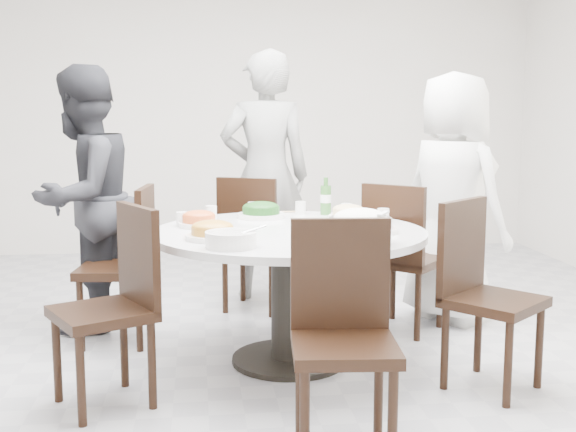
{
  "coord_description": "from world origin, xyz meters",
  "views": [
    {
      "loc": [
        -0.37,
        -4.19,
        1.4
      ],
      "look_at": [
        0.13,
        -0.28,
        0.82
      ],
      "focal_mm": 45.0,
      "sensor_mm": 36.0,
      "label": 1
    }
  ],
  "objects": [
    {
      "name": "floor",
      "position": [
        0.0,
        0.0,
        0.0
      ],
      "size": [
        6.0,
        6.0,
        0.01
      ],
      "primitive_type": "cube",
      "color": "#ABAAAF",
      "rests_on": "ground"
    },
    {
      "name": "wall_back",
      "position": [
        0.0,
        3.0,
        1.4
      ],
      "size": [
        6.0,
        0.01,
        2.8
      ],
      "primitive_type": "cube",
      "color": "silver",
      "rests_on": "ground"
    },
    {
      "name": "wall_front",
      "position": [
        0.0,
        -3.0,
        1.4
      ],
      "size": [
        6.0,
        0.01,
        2.8
      ],
      "primitive_type": "cube",
      "color": "silver",
      "rests_on": "ground"
    },
    {
      "name": "dining_table",
      "position": [
        0.13,
        -0.33,
        0.38
      ],
      "size": [
        1.5,
        1.5,
        0.75
      ],
      "primitive_type": "cylinder",
      "color": "silver",
      "rests_on": "floor"
    },
    {
      "name": "chair_ne",
      "position": [
        0.94,
        0.18,
        0.47
      ],
      "size": [
        0.59,
        0.59,
        0.95
      ],
      "primitive_type": "cube",
      "rotation": [
        0.0,
        0.0,
        2.4
      ],
      "color": "black",
      "rests_on": "floor"
    },
    {
      "name": "chair_n",
      "position": [
        0.04,
        0.79,
        0.47
      ],
      "size": [
        0.56,
        0.56,
        0.95
      ],
      "primitive_type": "cube",
      "rotation": [
        0.0,
        0.0,
        2.71
      ],
      "color": "black",
      "rests_on": "floor"
    },
    {
      "name": "chair_nw",
      "position": [
        -0.87,
        0.15,
        0.47
      ],
      "size": [
        0.47,
        0.47,
        0.95
      ],
      "primitive_type": "cube",
      "rotation": [
        0.0,
        0.0,
        4.59
      ],
      "color": "black",
      "rests_on": "floor"
    },
    {
      "name": "chair_sw",
      "position": [
        -0.82,
        -0.81,
        0.47
      ],
      "size": [
        0.57,
        0.57,
        0.95
      ],
      "primitive_type": "cube",
      "rotation": [
        0.0,
        0.0,
        5.19
      ],
      "color": "black",
      "rests_on": "floor"
    },
    {
      "name": "chair_s",
      "position": [
        0.21,
        -1.44,
        0.47
      ],
      "size": [
        0.46,
        0.46,
        0.95
      ],
      "primitive_type": "cube",
      "rotation": [
        0.0,
        0.0,
        6.19
      ],
      "color": "black",
      "rests_on": "floor"
    },
    {
      "name": "chair_se",
      "position": [
        1.1,
        -0.84,
        0.47
      ],
      "size": [
        0.59,
        0.59,
        0.95
      ],
      "primitive_type": "cube",
      "rotation": [
        0.0,
        0.0,
        6.98
      ],
      "color": "black",
      "rests_on": "floor"
    },
    {
      "name": "diner_right",
      "position": [
        1.3,
        0.36,
        0.82
      ],
      "size": [
        0.86,
        0.96,
        1.65
      ],
      "primitive_type": "imported",
      "rotation": [
        0.0,
        0.0,
        2.11
      ],
      "color": "white",
      "rests_on": "floor"
    },
    {
      "name": "diner_middle",
      "position": [
        0.14,
        1.13,
        0.92
      ],
      "size": [
        0.67,
        0.44,
        1.83
      ],
      "primitive_type": "imported",
      "rotation": [
        0.0,
        0.0,
        3.15
      ],
      "color": "black",
      "rests_on": "floor"
    },
    {
      "name": "diner_left",
      "position": [
        -1.08,
        0.47,
        0.84
      ],
      "size": [
        0.95,
        1.02,
        1.68
      ],
      "primitive_type": "imported",
      "rotation": [
        0.0,
        0.0,
        4.22
      ],
      "color": "black",
      "rests_on": "floor"
    },
    {
      "name": "dish_greens",
      "position": [
        0.02,
        0.15,
        0.79
      ],
      "size": [
        0.29,
        0.29,
        0.08
      ],
      "primitive_type": "cylinder",
      "color": "white",
      "rests_on": "dining_table"
    },
    {
      "name": "dish_pale",
      "position": [
        0.53,
        0.0,
        0.78
      ],
      "size": [
        0.24,
        0.24,
        0.06
      ],
      "primitive_type": "cylinder",
      "color": "white",
      "rests_on": "dining_table"
    },
    {
      "name": "dish_orange",
      "position": [
        -0.36,
        -0.15,
        0.78
      ],
      "size": [
        0.24,
        0.24,
        0.06
      ],
      "primitive_type": "cylinder",
      "color": "white",
      "rests_on": "dining_table"
    },
    {
      "name": "dish_redbrown",
      "position": [
        0.55,
        -0.45,
        0.79
      ],
      "size": [
        0.29,
        0.29,
        0.07
      ],
      "primitive_type": "cylinder",
      "color": "white",
      "rests_on": "dining_table"
    },
    {
      "name": "dish_tofu",
      "position": [
        -0.29,
        -0.56,
        0.79
      ],
      "size": [
        0.28,
        0.28,
        0.07
      ],
      "primitive_type": "cylinder",
      "color": "white",
      "rests_on": "dining_table"
    },
    {
      "name": "rice_bowl",
      "position": [
        0.42,
        -0.79,
        0.82
      ],
      "size": [
        0.31,
        0.31,
        0.13
      ],
      "primitive_type": "cylinder",
      "color": "silver",
      "rests_on": "dining_table"
    },
    {
      "name": "soup_bowl",
      "position": [
        -0.21,
        -0.79,
        0.79
      ],
      "size": [
        0.25,
        0.25,
        0.08
      ],
      "primitive_type": "cylinder",
      "color": "white",
      "rests_on": "dining_table"
    },
    {
      "name": "beverage_bottle",
      "position": [
        0.43,
        0.23,
        0.87
      ],
      "size": [
        0.07,
        0.07,
        0.23
      ],
      "primitive_type": "cylinder",
      "color": "#316829",
      "rests_on": "dining_table"
    },
    {
      "name": "tea_cups",
      "position": [
        0.17,
        0.25,
        0.79
      ],
      "size": [
        0.07,
        0.07,
        0.08
      ],
      "primitive_type": "cylinder",
      "color": "white",
      "rests_on": "dining_table"
    },
    {
      "name": "chopsticks",
      "position": [
        0.13,
        0.35,
        0.76
      ],
      "size": [
        0.24,
        0.04,
        0.01
      ],
      "primitive_type": null,
      "color": "tan",
      "rests_on": "dining_table"
    }
  ]
}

